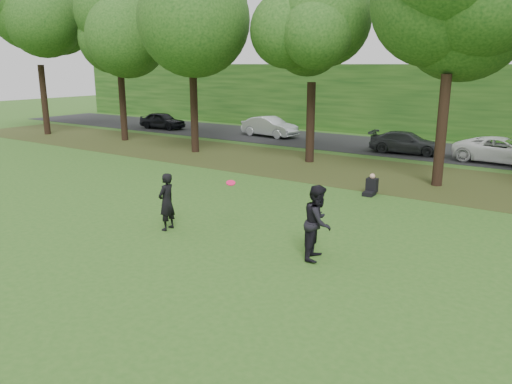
# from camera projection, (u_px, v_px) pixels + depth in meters

# --- Properties ---
(ground) EXTENTS (120.00, 120.00, 0.00)m
(ground) POSITION_uv_depth(u_px,v_px,m) (161.00, 253.00, 13.59)
(ground) COLOR #2C5A1C
(ground) RESTS_ON ground
(leaf_litter) EXTENTS (60.00, 7.00, 0.01)m
(leaf_litter) POSITION_uv_depth(u_px,v_px,m) (355.00, 171.00, 23.96)
(leaf_litter) COLOR #403516
(leaf_litter) RESTS_ON ground
(street) EXTENTS (70.00, 7.00, 0.02)m
(street) POSITION_uv_depth(u_px,v_px,m) (409.00, 149.00, 30.34)
(street) COLOR black
(street) RESTS_ON ground
(far_hedge) EXTENTS (70.00, 3.00, 5.00)m
(far_hedge) POSITION_uv_depth(u_px,v_px,m) (440.00, 101.00, 34.51)
(far_hedge) COLOR #143E11
(far_hedge) RESTS_ON ground
(player_left) EXTENTS (0.50, 0.70, 1.79)m
(player_left) POSITION_uv_depth(u_px,v_px,m) (167.00, 202.00, 15.34)
(player_left) COLOR black
(player_left) RESTS_ON ground
(player_right) EXTENTS (0.97, 1.12, 2.00)m
(player_right) POSITION_uv_depth(u_px,v_px,m) (318.00, 222.00, 13.02)
(player_right) COLOR black
(player_right) RESTS_ON ground
(parked_cars) EXTENTS (41.34, 3.55, 1.49)m
(parked_cars) POSITION_uv_depth(u_px,v_px,m) (418.00, 142.00, 28.42)
(parked_cars) COLOR black
(parked_cars) RESTS_ON street
(frisbee) EXTENTS (0.28, 0.30, 0.16)m
(frisbee) POSITION_uv_depth(u_px,v_px,m) (231.00, 183.00, 14.56)
(frisbee) COLOR #F31450
(frisbee) RESTS_ON ground
(seated_person) EXTENTS (0.44, 0.75, 0.83)m
(seated_person) POSITION_uv_depth(u_px,v_px,m) (371.00, 187.00, 19.67)
(seated_person) COLOR black
(seated_person) RESTS_ON ground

